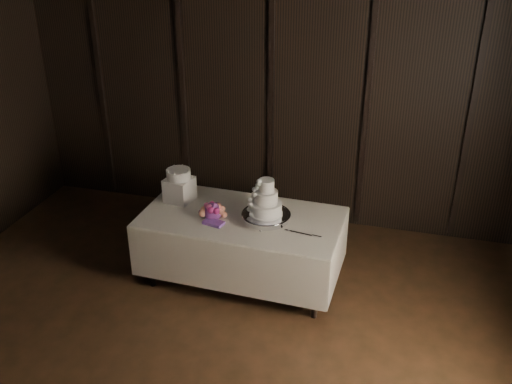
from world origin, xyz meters
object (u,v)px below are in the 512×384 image
object	(u,v)px
box_pedestal	(180,189)
small_cake	(179,174)
cake_stand	(266,218)
bouquet	(213,211)
display_table	(242,246)
wedding_cake	(263,201)

from	to	relation	value
box_pedestal	small_cake	size ratio (longest dim) A/B	1.04
cake_stand	bouquet	world-z (taller)	bouquet
display_table	small_cake	world-z (taller)	small_cake
display_table	wedding_cake	size ratio (longest dim) A/B	5.56
box_pedestal	small_cake	xyz separation A→B (m)	(0.00, 0.00, 0.17)
display_table	box_pedestal	size ratio (longest dim) A/B	7.79
wedding_cake	bouquet	distance (m)	0.53
small_cake	bouquet	bearing A→B (deg)	-30.34
small_cake	cake_stand	bearing A→B (deg)	-11.86
box_pedestal	cake_stand	bearing A→B (deg)	-11.86
box_pedestal	display_table	bearing A→B (deg)	-12.78
cake_stand	wedding_cake	size ratio (longest dim) A/B	1.33
cake_stand	box_pedestal	bearing A→B (deg)	168.14
bouquet	small_cake	bearing A→B (deg)	149.66
display_table	small_cake	bearing A→B (deg)	169.27
bouquet	cake_stand	bearing A→B (deg)	6.41
display_table	wedding_cake	xyz separation A→B (m)	(0.24, -0.06, 0.58)
cake_stand	box_pedestal	size ratio (longest dim) A/B	1.86
display_table	bouquet	size ratio (longest dim) A/B	4.90
box_pedestal	small_cake	bearing A→B (deg)	0.00
cake_stand	bouquet	bearing A→B (deg)	-173.59
display_table	box_pedestal	bearing A→B (deg)	169.27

